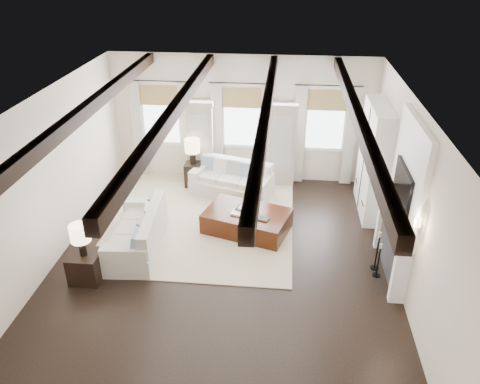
# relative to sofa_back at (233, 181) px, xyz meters

# --- Properties ---
(ground) EXTENTS (7.50, 7.50, 0.00)m
(ground) POSITION_rel_sofa_back_xyz_m (0.14, -2.79, -0.34)
(ground) COLOR black
(ground) RESTS_ON ground
(room_shell) EXTENTS (6.54, 7.54, 3.22)m
(room_shell) POSITION_rel_sofa_back_xyz_m (0.89, -1.90, 1.55)
(room_shell) COLOR white
(room_shell) RESTS_ON ground
(area_rug) EXTENTS (4.01, 4.74, 0.02)m
(area_rug) POSITION_rel_sofa_back_xyz_m (-0.53, -1.14, -0.33)
(area_rug) COLOR beige
(area_rug) RESTS_ON ground
(sofa_back) EXTENTS (2.12, 1.42, 0.83)m
(sofa_back) POSITION_rel_sofa_back_xyz_m (0.00, 0.00, 0.00)
(sofa_back) COLOR silver
(sofa_back) RESTS_ON ground
(sofa_left) EXTENTS (1.05, 2.08, 0.87)m
(sofa_left) POSITION_rel_sofa_back_xyz_m (-1.60, -2.52, 0.01)
(sofa_left) COLOR silver
(sofa_left) RESTS_ON ground
(ottoman) EXTENTS (1.98, 1.55, 0.46)m
(ottoman) POSITION_rel_sofa_back_xyz_m (0.50, -1.63, -0.11)
(ottoman) COLOR black
(ottoman) RESTS_ON ground
(tray) EXTENTS (0.59, 0.51, 0.04)m
(tray) POSITION_rel_sofa_back_xyz_m (0.45, -1.68, 0.14)
(tray) COLOR white
(tray) RESTS_ON ottoman
(book_lower) EXTENTS (0.31, 0.27, 0.04)m
(book_lower) POSITION_rel_sofa_back_xyz_m (0.39, -1.58, 0.18)
(book_lower) COLOR #262628
(book_lower) RESTS_ON tray
(book_upper) EXTENTS (0.26, 0.23, 0.03)m
(book_upper) POSITION_rel_sofa_back_xyz_m (0.43, -1.63, 0.21)
(book_upper) COLOR beige
(book_upper) RESTS_ON book_lower
(book_loose) EXTENTS (0.28, 0.24, 0.03)m
(book_loose) POSITION_rel_sofa_back_xyz_m (0.85, -1.89, 0.13)
(book_loose) COLOR #262628
(book_loose) RESTS_ON ottoman
(side_table_front) EXTENTS (0.55, 0.55, 0.55)m
(side_table_front) POSITION_rel_sofa_back_xyz_m (-2.29, -3.56, -0.06)
(side_table_front) COLOR black
(side_table_front) RESTS_ON ground
(lamp_front) EXTENTS (0.36, 0.36, 0.62)m
(lamp_front) POSITION_rel_sofa_back_xyz_m (-2.29, -3.56, 0.63)
(lamp_front) COLOR black
(lamp_front) RESTS_ON side_table_front
(side_table_back) EXTENTS (0.41, 0.41, 0.62)m
(side_table_back) POSITION_rel_sofa_back_xyz_m (-1.03, 0.33, -0.03)
(side_table_back) COLOR black
(side_table_back) RESTS_ON ground
(lamp_back) EXTENTS (0.37, 0.37, 0.64)m
(lamp_back) POSITION_rel_sofa_back_xyz_m (-1.03, 0.33, 0.72)
(lamp_back) COLOR black
(lamp_back) RESTS_ON side_table_back
(candlestick_near) EXTENTS (0.14, 0.14, 0.71)m
(candlestick_near) POSITION_rel_sofa_back_xyz_m (3.04, -2.93, -0.04)
(candlestick_near) COLOR black
(candlestick_near) RESTS_ON ground
(candlestick_far) EXTENTS (0.17, 0.17, 0.82)m
(candlestick_far) POSITION_rel_sofa_back_xyz_m (3.04, -2.72, 0.00)
(candlestick_far) COLOR black
(candlestick_far) RESTS_ON ground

